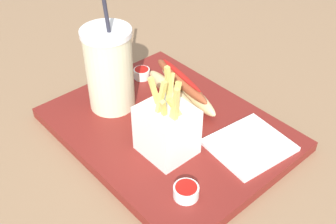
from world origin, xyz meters
name	(u,v)px	position (x,y,z in m)	size (l,w,h in m)	color
ground_plane	(168,137)	(0.00, 0.00, -0.01)	(2.40, 2.40, 0.02)	#8C6B4C
food_tray	(168,129)	(0.00, 0.00, 0.01)	(0.42, 0.33, 0.02)	maroon
soda_cup	(109,69)	(-0.12, -0.04, 0.10)	(0.09, 0.09, 0.25)	beige
fries_basket	(167,129)	(0.05, -0.05, 0.07)	(0.09, 0.08, 0.15)	white
hot_dog_1	(181,89)	(-0.04, 0.07, 0.04)	(0.20, 0.09, 0.06)	#E5C689
ketchup_cup_1	(186,191)	(0.14, -0.09, 0.03)	(0.04, 0.04, 0.02)	white
ketchup_cup_2	(142,73)	(-0.15, 0.06, 0.03)	(0.03, 0.03, 0.02)	white
napkin_stack	(249,145)	(0.14, 0.07, 0.02)	(0.11, 0.13, 0.01)	white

